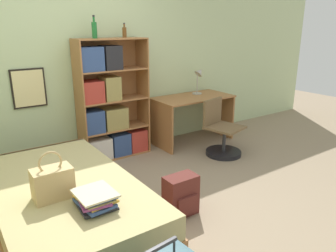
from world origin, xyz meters
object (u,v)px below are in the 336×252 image
object	(u,v)px
backpack	(181,196)
desk_lamp	(199,76)
book_stack_on_bed	(95,199)
bed	(65,208)
desk	(193,110)
bookcase	(108,108)
bottle_green	(94,30)
bottle_brown	(124,32)
desk_chair	(221,138)
handbag	(53,183)

from	to	relation	value
backpack	desk_lamp	bearing A→B (deg)	46.28
book_stack_on_bed	backpack	bearing A→B (deg)	12.23
bed	desk	size ratio (longest dim) A/B	1.62
desk_lamp	backpack	size ratio (longest dim) A/B	1.08
backpack	bed	bearing A→B (deg)	162.08
bookcase	desk	size ratio (longest dim) A/B	1.31
bottle_green	bottle_brown	xyz separation A→B (m)	(0.42, 0.00, -0.04)
bottle_brown	backpack	world-z (taller)	bottle_brown
bookcase	bottle_green	distance (m)	1.04
book_stack_on_bed	backpack	xyz separation A→B (m)	(0.96, 0.21, -0.37)
desk_chair	backpack	size ratio (longest dim) A/B	1.95
bottle_brown	bookcase	bearing A→B (deg)	-178.79
backpack	bookcase	bearing A→B (deg)	87.66
bottle_brown	desk	bearing A→B (deg)	-8.13
handbag	desk_chair	world-z (taller)	handbag
bottle_brown	desk	size ratio (longest dim) A/B	0.15
handbag	bottle_brown	world-z (taller)	bottle_brown
book_stack_on_bed	bookcase	size ratio (longest dim) A/B	0.21
book_stack_on_bed	desk_chair	xyz separation A→B (m)	(2.39, 1.14, -0.33)
bottle_brown	desk_chair	xyz separation A→B (m)	(1.07, -0.83, -1.47)
book_stack_on_bed	bottle_green	xyz separation A→B (m)	(0.90, 1.97, 1.17)
bookcase	book_stack_on_bed	bearing A→B (deg)	-117.61
bottle_green	desk_lamp	distance (m)	1.86
bottle_green	desk_lamp	world-z (taller)	bottle_green
book_stack_on_bed	bottle_green	size ratio (longest dim) A/B	1.25
bookcase	bottle_brown	xyz separation A→B (m)	(0.29, 0.01, 0.99)
desk	desk_chair	size ratio (longest dim) A/B	1.57
bookcase	desk_chair	world-z (taller)	bookcase
desk	handbag	bearing A→B (deg)	-149.90
bottle_green	desk_lamp	bearing A→B (deg)	-1.08
desk_lamp	backpack	world-z (taller)	desk_lamp
bookcase	desk	xyz separation A→B (m)	(1.37, -0.15, -0.20)
handbag	desk_chair	xyz separation A→B (m)	(2.60, 0.83, -0.40)
bottle_brown	bed	bearing A→B (deg)	-134.28
handbag	desk_lamp	distance (m)	3.29
bookcase	bed	bearing A→B (deg)	-127.70
bookcase	backpack	bearing A→B (deg)	-92.34
bookcase	bottle_green	bearing A→B (deg)	177.31
book_stack_on_bed	desk_chair	distance (m)	2.67
book_stack_on_bed	desk_chair	world-z (taller)	desk_chair
book_stack_on_bed	bookcase	xyz separation A→B (m)	(1.03, 1.97, 0.14)
bed	bookcase	size ratio (longest dim) A/B	1.24
bookcase	desk_lamp	xyz separation A→B (m)	(1.59, -0.03, 0.30)
desk	backpack	xyz separation A→B (m)	(-1.44, -1.61, -0.31)
book_stack_on_bed	bottle_brown	distance (m)	2.64
bed	desk_chair	size ratio (longest dim) A/B	2.56
handbag	desk	world-z (taller)	handbag
desk_chair	bed	bearing A→B (deg)	-166.29
desk	bottle_green	bearing A→B (deg)	174.15
backpack	desk	bearing A→B (deg)	48.30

